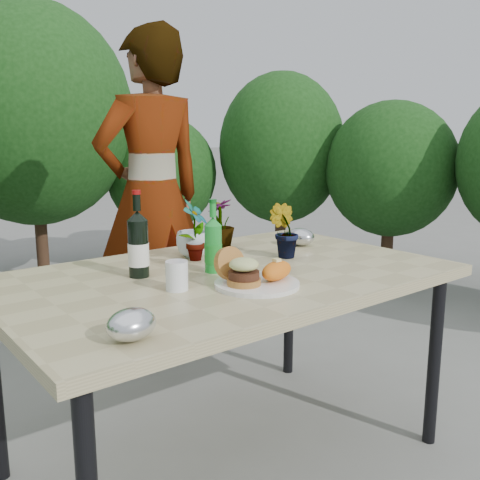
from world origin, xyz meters
TOP-DOWN VIEW (x-y plane):
  - ground at (0.00, 0.00)m, footprint 80.00×80.00m
  - patio_table at (0.00, 0.00)m, footprint 1.60×1.00m
  - shrub_hedge at (0.08, 1.68)m, footprint 6.89×5.28m
  - dinner_plate at (-0.03, -0.21)m, footprint 0.28×0.28m
  - burger_stack at (-0.09, -0.19)m, footprint 0.11×0.16m
  - sweet_potato at (0.03, -0.23)m, footprint 0.17×0.12m
  - grilled_veg at (-0.02, -0.12)m, footprint 0.08×0.05m
  - wine_bottle at (-0.28, 0.14)m, footprint 0.07×0.07m
  - sparkling_water at (-0.04, 0.03)m, footprint 0.06×0.06m
  - plastic_cup at (-0.26, -0.09)m, footprint 0.07×0.07m
  - seedling_left at (0.01, 0.22)m, footprint 0.15×0.14m
  - seedling_mid at (0.32, 0.04)m, footprint 0.14×0.15m
  - seedling_right at (0.24, 0.37)m, footprint 0.15×0.15m
  - blue_bowl at (0.04, 0.28)m, footprint 0.17×0.17m
  - foil_packet_left at (-0.57, -0.38)m, footprint 0.16×0.14m
  - foil_packet_right at (0.54, 0.17)m, footprint 0.13×0.15m
  - person at (0.31, 1.10)m, footprint 0.66×0.44m

SIDE VIEW (x-z plane):
  - ground at x=0.00m, z-range 0.00..0.00m
  - patio_table at x=0.00m, z-range 0.32..1.07m
  - dinner_plate at x=-0.03m, z-range 0.75..0.76m
  - grilled_veg at x=-0.02m, z-range 0.76..0.79m
  - foil_packet_left at x=-0.57m, z-range 0.75..0.83m
  - foil_packet_right at x=0.54m, z-range 0.75..0.83m
  - sweet_potato at x=0.03m, z-range 0.77..0.83m
  - plastic_cup at x=-0.26m, z-range 0.75..0.84m
  - blue_bowl at x=0.04m, z-range 0.75..0.85m
  - burger_stack at x=-0.09m, z-range 0.75..0.87m
  - sparkling_water at x=-0.04m, z-range 0.71..0.98m
  - seedling_right at x=0.24m, z-range 0.75..0.96m
  - seedling_mid at x=0.32m, z-range 0.75..0.97m
  - wine_bottle at x=-0.28m, z-range 0.71..1.01m
  - seedling_left at x=0.01m, z-range 0.75..0.99m
  - person at x=0.31m, z-range 0.00..1.81m
  - shrub_hedge at x=0.08m, z-range 0.00..2.29m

